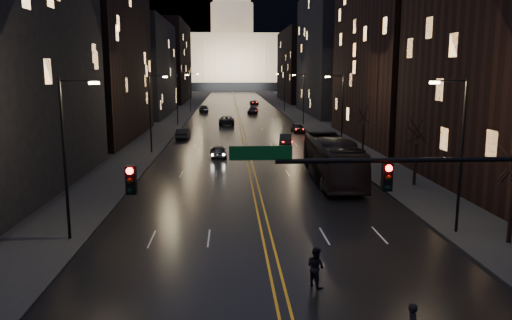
{
  "coord_description": "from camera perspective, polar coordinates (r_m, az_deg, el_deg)",
  "views": [
    {
      "loc": [
        -2.1,
        -17.06,
        9.29
      ],
      "look_at": [
        -0.41,
        13.91,
        3.78
      ],
      "focal_mm": 35.0,
      "sensor_mm": 36.0,
      "label": 1
    }
  ],
  "objects": [
    {
      "name": "building_right_mid",
      "position": [
        111.54,
        9.03,
        11.86
      ],
      "size": [
        12.0,
        34.0,
        26.0
      ],
      "primitive_type": "cube",
      "color": "black",
      "rests_on": "ground"
    },
    {
      "name": "building_left_dist",
      "position": [
        158.22,
        -10.16,
        10.9
      ],
      "size": [
        12.0,
        40.0,
        24.0
      ],
      "primitive_type": "cube",
      "color": "black",
      "rests_on": "ground"
    },
    {
      "name": "center_line",
      "position": [
        147.37,
        -2.31,
        6.46
      ],
      "size": [
        0.62,
        320.0,
        0.01
      ],
      "primitive_type": "cube",
      "color": "orange",
      "rests_on": "road"
    },
    {
      "name": "sidewalk_left",
      "position": [
        147.83,
        -7.78,
        6.41
      ],
      "size": [
        8.0,
        320.0,
        0.16
      ],
      "primitive_type": "cube",
      "color": "black",
      "rests_on": "ground"
    },
    {
      "name": "streetlamp_right_far",
      "position": [
        88.11,
        5.35,
        7.29
      ],
      "size": [
        2.13,
        0.25,
        9.0
      ],
      "color": "black",
      "rests_on": "ground"
    },
    {
      "name": "capitol",
      "position": [
        267.18,
        -2.72,
        11.75
      ],
      "size": [
        90.0,
        50.0,
        58.5
      ],
      "color": "black",
      "rests_on": "ground"
    },
    {
      "name": "tree_right_mid",
      "position": [
        42.15,
        17.92,
        3.09
      ],
      "size": [
        2.4,
        2.4,
        6.65
      ],
      "color": "black",
      "rests_on": "ground"
    },
    {
      "name": "streetlamp_right_mid",
      "position": [
        58.65,
        9.66,
        5.82
      ],
      "size": [
        2.13,
        0.25,
        9.0
      ],
      "color": "black",
      "rests_on": "ground"
    },
    {
      "name": "receding_car_c",
      "position": [
        111.74,
        -0.36,
        5.69
      ],
      "size": [
        2.76,
        5.44,
        1.51
      ],
      "primitive_type": "imported",
      "rotation": [
        0.0,
        0.0,
        -0.13
      ],
      "color": "black",
      "rests_on": "ground"
    },
    {
      "name": "sidewalk_right",
      "position": [
        148.23,
        3.14,
        6.5
      ],
      "size": [
        8.0,
        320.0,
        0.16
      ],
      "primitive_type": "cube",
      "color": "black",
      "rests_on": "ground"
    },
    {
      "name": "receding_car_a",
      "position": [
        63.7,
        3.4,
        2.32
      ],
      "size": [
        2.05,
        4.53,
        1.44
      ],
      "primitive_type": "imported",
      "rotation": [
        0.0,
        0.0,
        -0.12
      ],
      "color": "black",
      "rests_on": "ground"
    },
    {
      "name": "oncoming_car_c",
      "position": [
        88.45,
        -3.37,
        4.55
      ],
      "size": [
        2.69,
        5.82,
        1.62
      ],
      "primitive_type": "imported",
      "rotation": [
        0.0,
        0.0,
        3.14
      ],
      "color": "black",
      "rests_on": "ground"
    },
    {
      "name": "traffic_signal",
      "position": [
        19.3,
        21.5,
        -3.18
      ],
      "size": [
        17.29,
        0.45,
        7.0
      ],
      "color": "black",
      "rests_on": "ground"
    },
    {
      "name": "tree_right_far",
      "position": [
        57.29,
        12.22,
        5.08
      ],
      "size": [
        2.4,
        2.4,
        6.65
      ],
      "color": "black",
      "rests_on": "ground"
    },
    {
      "name": "oncoming_car_b",
      "position": [
        70.24,
        -8.34,
        3.0
      ],
      "size": [
        1.75,
        4.7,
        1.54
      ],
      "primitive_type": "imported",
      "rotation": [
        0.0,
        0.0,
        3.12
      ],
      "color": "black",
      "rests_on": "ground"
    },
    {
      "name": "road",
      "position": [
        147.37,
        -2.31,
        6.46
      ],
      "size": [
        20.0,
        320.0,
        0.02
      ],
      "primitive_type": "cube",
      "color": "black",
      "rests_on": "ground"
    },
    {
      "name": "streetlamp_right_near",
      "position": [
        30.28,
        22.16,
        1.34
      ],
      "size": [
        2.13,
        0.25,
        9.0
      ],
      "color": "black",
      "rests_on": "ground"
    },
    {
      "name": "oncoming_car_d",
      "position": [
        117.7,
        -5.99,
        5.88
      ],
      "size": [
        2.46,
        5.51,
        1.57
      ],
      "primitive_type": "imported",
      "rotation": [
        0.0,
        0.0,
        3.19
      ],
      "color": "black",
      "rests_on": "ground"
    },
    {
      "name": "receding_car_b",
      "position": [
        77.23,
        4.8,
        3.67
      ],
      "size": [
        1.96,
        4.33,
        1.44
      ],
      "primitive_type": "imported",
      "rotation": [
        0.0,
        0.0,
        0.06
      ],
      "color": "black",
      "rests_on": "ground"
    },
    {
      "name": "streetlamp_left_dist",
      "position": [
        117.46,
        -7.44,
        7.94
      ],
      "size": [
        2.13,
        0.25,
        9.0
      ],
      "color": "black",
      "rests_on": "ground"
    },
    {
      "name": "streetlamp_right_dist",
      "position": [
        117.85,
        3.21,
        8.01
      ],
      "size": [
        2.13,
        0.25,
        9.0
      ],
      "color": "black",
      "rests_on": "ground"
    },
    {
      "name": "receding_car_d",
      "position": [
        142.23,
        -0.2,
        6.59
      ],
      "size": [
        2.43,
        4.75,
        1.28
      ],
      "primitive_type": "imported",
      "rotation": [
        0.0,
        0.0,
        0.07
      ],
      "color": "black",
      "rests_on": "ground"
    },
    {
      "name": "streetlamp_left_far",
      "position": [
        87.6,
        -8.89,
        7.2
      ],
      "size": [
        2.13,
        0.25,
        9.0
      ],
      "color": "black",
      "rests_on": "ground"
    },
    {
      "name": "streetlamp_left_mid",
      "position": [
        57.88,
        -11.83,
        5.69
      ],
      "size": [
        2.13,
        0.25,
        9.0
      ],
      "color": "black",
      "rests_on": "ground"
    },
    {
      "name": "building_left_far",
      "position": [
        110.69,
        -13.16,
        10.18
      ],
      "size": [
        12.0,
        34.0,
        20.0
      ],
      "primitive_type": "cube",
      "color": "black",
      "rests_on": "ground"
    },
    {
      "name": "streetlamp_left_near",
      "position": [
        28.74,
        -20.74,
        1.0
      ],
      "size": [
        2.13,
        0.25,
        9.0
      ],
      "color": "black",
      "rests_on": "ground"
    },
    {
      "name": "bus",
      "position": [
        42.91,
        8.74,
        -0.01
      ],
      "size": [
        3.34,
        13.46,
        3.74
      ],
      "primitive_type": "imported",
      "rotation": [
        0.0,
        0.0,
        -0.02
      ],
      "color": "black",
      "rests_on": "ground"
    },
    {
      "name": "oncoming_car_a",
      "position": [
        54.39,
        -4.32,
        0.95
      ],
      "size": [
        2.02,
        4.24,
        1.4
      ],
      "primitive_type": "imported",
      "rotation": [
        0.0,
        0.0,
        3.23
      ],
      "color": "black",
      "rests_on": "ground"
    },
    {
      "name": "building_right_dist",
      "position": [
        158.76,
        5.34,
        10.65
      ],
      "size": [
        12.0,
        40.0,
        22.0
      ],
      "primitive_type": "cube",
      "color": "black",
      "rests_on": "ground"
    },
    {
      "name": "pedestrian_b",
      "position": [
        22.37,
        6.85,
        -12.04
      ],
      "size": [
        0.9,
        0.99,
        1.8
      ],
      "primitive_type": "imported",
      "rotation": [
        0.0,
        0.0,
        2.19
      ],
      "color": "black",
      "rests_on": "ground"
    },
    {
      "name": "building_left_mid",
      "position": [
        73.68,
        -18.48,
        13.23
      ],
      "size": [
        12.0,
        30.0,
        28.0
      ],
      "primitive_type": "cube",
      "color": "black",
      "rests_on": "ground"
    }
  ]
}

